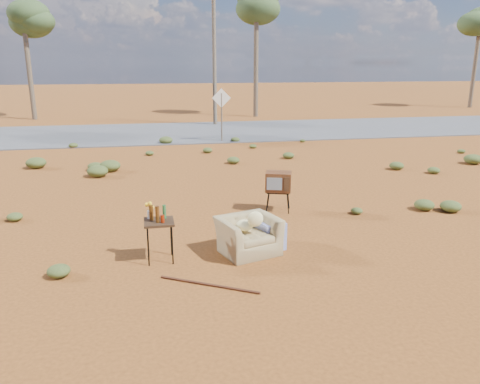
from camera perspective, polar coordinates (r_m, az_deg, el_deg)
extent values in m
plane|color=brown|center=(8.04, 0.42, -7.89)|extent=(140.00, 140.00, 0.00)
cube|color=#565659|center=(22.51, -7.22, 7.26)|extent=(140.00, 7.00, 0.04)
imported|color=#967F52|center=(8.06, 1.02, -4.59)|extent=(1.11, 0.89, 0.85)
ellipsoid|color=#F0E092|center=(8.06, 0.58, -4.08)|extent=(0.31, 0.31, 0.18)
ellipsoid|color=#F0E092|center=(7.87, 1.88, -3.31)|extent=(0.27, 0.14, 0.27)
cube|color=navy|center=(8.41, 3.40, -5.03)|extent=(0.57, 0.72, 0.50)
cube|color=black|center=(10.37, 4.68, 0.07)|extent=(0.58, 0.51, 0.03)
cylinder|color=black|center=(10.27, 3.35, -1.34)|extent=(0.03, 0.03, 0.44)
cylinder|color=black|center=(10.25, 5.86, -1.43)|extent=(0.03, 0.03, 0.44)
cylinder|color=black|center=(10.61, 3.49, -0.80)|extent=(0.03, 0.03, 0.44)
cylinder|color=black|center=(10.59, 5.92, -0.89)|extent=(0.03, 0.03, 0.44)
cube|color=brown|center=(10.31, 4.71, 1.28)|extent=(0.66, 0.58, 0.43)
cube|color=gray|center=(10.09, 4.22, 0.98)|extent=(0.32, 0.12, 0.27)
cube|color=#472D19|center=(10.08, 5.73, 0.93)|extent=(0.12, 0.06, 0.30)
cube|color=#342213|center=(7.78, -9.85, -3.62)|extent=(0.48, 0.48, 0.04)
cylinder|color=black|center=(7.71, -11.14, -6.53)|extent=(0.02, 0.02, 0.68)
cylinder|color=black|center=(7.72, -8.25, -6.38)|extent=(0.02, 0.02, 0.68)
cylinder|color=black|center=(8.07, -11.16, -5.52)|extent=(0.02, 0.02, 0.68)
cylinder|color=black|center=(8.08, -8.41, -5.37)|extent=(0.02, 0.02, 0.68)
cylinder|color=#46260B|center=(7.78, -10.76, -2.54)|extent=(0.07, 0.07, 0.25)
cylinder|color=#46260B|center=(7.65, -10.03, -2.72)|extent=(0.06, 0.06, 0.27)
cylinder|color=#275C2A|center=(7.83, -9.21, -2.42)|extent=(0.06, 0.06, 0.23)
cylinder|color=#B22D0E|center=(7.66, -9.42, -3.25)|extent=(0.06, 0.06, 0.13)
cylinder|color=silver|center=(7.89, -10.96, -2.74)|extent=(0.08, 0.08, 0.14)
ellipsoid|color=yellow|center=(7.84, -11.02, -1.64)|extent=(0.15, 0.15, 0.12)
cylinder|color=#512515|center=(7.07, -3.80, -11.19)|extent=(1.39, 0.84, 0.04)
cylinder|color=brown|center=(19.59, -2.26, 9.04)|extent=(0.06, 0.06, 2.00)
cube|color=silver|center=(19.51, -2.28, 11.38)|extent=(0.78, 0.04, 0.78)
cylinder|color=brown|center=(29.96, -24.35, 13.79)|extent=(0.28, 0.28, 6.00)
ellipsoid|color=#41572D|center=(30.05, -24.91, 18.53)|extent=(3.20, 3.20, 2.20)
cylinder|color=brown|center=(28.97, 1.96, 16.08)|extent=(0.28, 0.28, 7.00)
ellipsoid|color=#41572D|center=(29.16, 2.02, 21.98)|extent=(3.20, 3.20, 2.20)
cylinder|color=brown|center=(39.07, 26.76, 13.97)|extent=(0.28, 0.28, 6.50)
ellipsoid|color=#41572D|center=(39.17, 27.26, 17.97)|extent=(3.20, 3.20, 2.20)
cylinder|color=brown|center=(24.99, -3.18, 17.31)|extent=(0.20, 0.20, 8.00)
ellipsoid|color=#4C5525|center=(11.26, 21.54, -1.46)|extent=(0.44, 0.44, 0.24)
ellipsoid|color=#4C5525|center=(14.15, -16.98, 2.45)|extent=(0.60, 0.60, 0.33)
ellipsoid|color=#4C5525|center=(15.09, 22.54, 2.46)|extent=(0.36, 0.36, 0.20)
ellipsoid|color=#4C5525|center=(16.23, 5.93, 4.45)|extent=(0.40, 0.40, 0.22)
ellipsoid|color=#4C5525|center=(17.02, -10.97, 4.67)|extent=(0.30, 0.30, 0.17)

